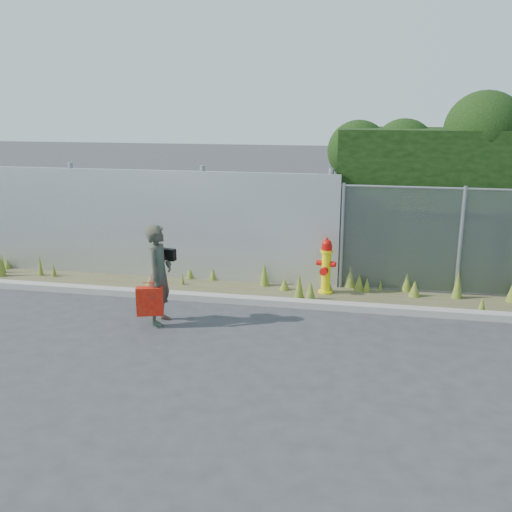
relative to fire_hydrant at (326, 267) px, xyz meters
The scene contains 8 objects.
ground 2.77m from the fire_hydrant, 107.02° to the right, with size 80.00×80.00×0.00m, color #323234.
curb 1.22m from the fire_hydrant, 134.74° to the right, with size 16.00×0.22×0.12m, color gray.
weed_strip 0.71m from the fire_hydrant, ahead, with size 16.00×1.36×0.55m.
corrugated_fence 4.10m from the fire_hydrant, behind, with size 8.50×0.21×2.30m.
fire_hydrant is the anchor object (origin of this frame).
woman 3.22m from the fire_hydrant, 142.26° to the right, with size 0.60×0.39×1.64m, color #0F5F42.
red_tote_bag 3.42m from the fire_hydrant, 140.25° to the right, with size 0.42×0.15×0.55m.
black_shoulder_bag 3.07m from the fire_hydrant, 144.32° to the right, with size 0.25×0.11×0.19m.
Camera 1 is at (1.46, -7.65, 3.50)m, focal length 40.00 mm.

